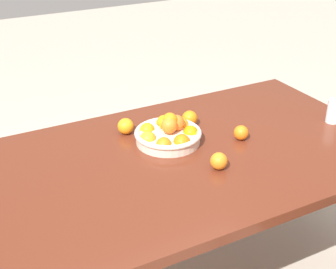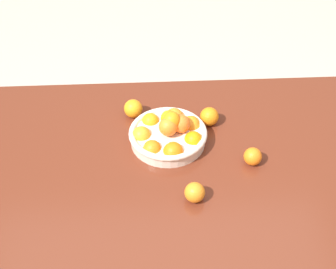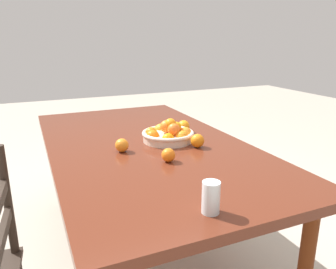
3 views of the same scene
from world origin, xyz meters
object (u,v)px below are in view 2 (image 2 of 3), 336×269
at_px(orange_loose_2, 195,192).
at_px(orange_loose_3, 133,109).
at_px(orange_loose_0, 209,116).
at_px(dining_table, 163,178).
at_px(orange_loose_1, 253,157).
at_px(fruit_bowl, 169,134).

relative_size(orange_loose_2, orange_loose_3, 0.94).
bearing_deg(orange_loose_0, orange_loose_2, 76.59).
relative_size(dining_table, orange_loose_3, 25.45).
bearing_deg(dining_table, orange_loose_2, 121.31).
bearing_deg(orange_loose_0, orange_loose_1, 119.69).
xyz_separation_m(dining_table, orange_loose_3, (0.11, -0.31, 0.10)).
relative_size(dining_table, orange_loose_2, 26.94).
bearing_deg(dining_table, orange_loose_0, -130.12).
bearing_deg(orange_loose_3, orange_loose_2, 114.31).
xyz_separation_m(fruit_bowl, orange_loose_1, (-0.31, 0.14, -0.01)).
bearing_deg(orange_loose_3, orange_loose_1, 145.52).
bearing_deg(orange_loose_1, dining_table, -0.55).
height_order(dining_table, orange_loose_0, orange_loose_0).
height_order(dining_table, orange_loose_3, orange_loose_3).
bearing_deg(orange_loose_0, orange_loose_3, -12.20).
bearing_deg(dining_table, orange_loose_3, -69.97).
relative_size(fruit_bowl, orange_loose_2, 4.24).
relative_size(orange_loose_1, orange_loose_3, 0.89).
xyz_separation_m(fruit_bowl, orange_loose_2, (-0.08, 0.31, -0.01)).
xyz_separation_m(orange_loose_0, orange_loose_3, (0.32, -0.07, 0.00)).
distance_m(orange_loose_2, orange_loose_3, 0.53).
xyz_separation_m(orange_loose_0, orange_loose_1, (-0.14, 0.24, -0.00)).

